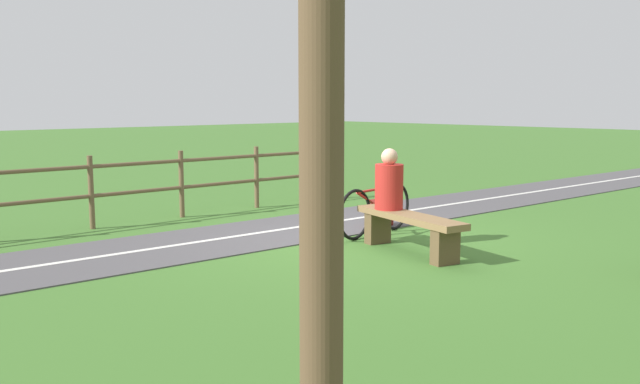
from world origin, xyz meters
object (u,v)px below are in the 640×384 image
(bench, at_px, (409,226))
(bicycle, at_px, (376,209))
(person_seated, at_px, (389,183))
(backpack, at_px, (382,213))

(bench, bearing_deg, bicycle, -14.84)
(bicycle, bearing_deg, person_seated, 47.79)
(bicycle, bearing_deg, backpack, -153.32)
(person_seated, bearing_deg, bench, 180.00)
(person_seated, height_order, backpack, person_seated)
(person_seated, bearing_deg, backpack, -32.22)
(bicycle, bearing_deg, bench, 55.91)
(bench, relative_size, person_seated, 2.33)
(backpack, bearing_deg, person_seated, 135.07)
(bench, xyz_separation_m, backpack, (1.40, -1.07, -0.14))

